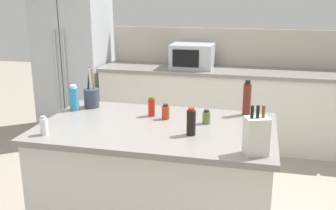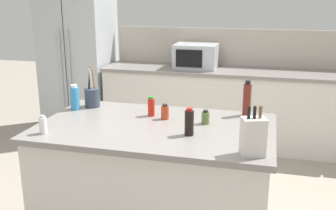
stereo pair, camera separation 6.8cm
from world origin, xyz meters
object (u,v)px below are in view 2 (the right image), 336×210
at_px(hot_sauce_bottle, 151,107).
at_px(utensil_crock, 92,97).
at_px(spice_jar_paprika, 165,112).
at_px(salt_shaker, 43,125).
at_px(spice_jar_oregano, 205,118).
at_px(knife_block, 253,136).
at_px(soy_sauce_bottle, 189,122).
at_px(refrigerator, 79,65).
at_px(microwave, 196,56).
at_px(dish_soap_bottle, 75,98).
at_px(vinegar_bottle, 247,99).

bearing_deg(hot_sauce_bottle, utensil_crock, 167.63).
xyz_separation_m(utensil_crock, spice_jar_paprika, (0.65, -0.16, -0.03)).
bearing_deg(salt_shaker, spice_jar_oregano, 25.23).
bearing_deg(knife_block, soy_sauce_bottle, 130.99).
bearing_deg(spice_jar_paprika, refrigerator, 129.91).
xyz_separation_m(refrigerator, knife_block, (2.40, -2.61, 0.15)).
bearing_deg(salt_shaker, microwave, 78.26).
distance_m(spice_jar_paprika, salt_shaker, 0.85).
relative_size(refrigerator, microwave, 3.54).
xyz_separation_m(microwave, spice_jar_oregano, (0.46, -2.08, -0.10)).
bearing_deg(refrigerator, dish_soap_bottle, -63.82).
bearing_deg(dish_soap_bottle, salt_shaker, -83.89).
relative_size(microwave, spice_jar_paprika, 4.56).
height_order(knife_block, hot_sauce_bottle, knife_block).
bearing_deg(utensil_crock, microwave, 75.34).
relative_size(refrigerator, dish_soap_bottle, 8.94).
height_order(refrigerator, dish_soap_bottle, refrigerator).
bearing_deg(salt_shaker, refrigerator, 112.26).
relative_size(knife_block, spice_jar_paprika, 2.60).
relative_size(hot_sauce_bottle, dish_soap_bottle, 0.74).
distance_m(knife_block, spice_jar_oregano, 0.60).
xyz_separation_m(vinegar_bottle, spice_jar_oregano, (-0.27, -0.27, -0.08)).
distance_m(microwave, utensil_crock, 1.94).
bearing_deg(spice_jar_oregano, knife_block, -54.34).
xyz_separation_m(spice_jar_paprika, dish_soap_bottle, (-0.75, 0.05, 0.04)).
bearing_deg(refrigerator, hot_sauce_bottle, -51.41).
bearing_deg(salt_shaker, soy_sauce_bottle, 13.01).
xyz_separation_m(microwave, knife_block, (0.81, -2.56, -0.03)).
bearing_deg(spice_jar_paprika, microwave, 94.50).
distance_m(refrigerator, utensil_crock, 2.22).
bearing_deg(knife_block, refrigerator, 112.89).
bearing_deg(spice_jar_paprika, vinegar_bottle, 22.84).
relative_size(soy_sauce_bottle, spice_jar_oregano, 1.85).
distance_m(knife_block, hot_sauce_bottle, 0.96).
height_order(microwave, dish_soap_bottle, microwave).
distance_m(salt_shaker, dish_soap_bottle, 0.56).
xyz_separation_m(knife_block, dish_soap_bottle, (-1.40, 0.57, -0.02)).
relative_size(knife_block, soy_sauce_bottle, 1.58).
bearing_deg(salt_shaker, vinegar_bottle, 30.49).
bearing_deg(soy_sauce_bottle, hot_sauce_bottle, 136.90).
xyz_separation_m(knife_block, salt_shaker, (-1.34, 0.02, -0.06)).
height_order(soy_sauce_bottle, vinegar_bottle, vinegar_bottle).
bearing_deg(hot_sauce_bottle, soy_sauce_bottle, -43.10).
height_order(spice_jar_oregano, salt_shaker, salt_shaker).
height_order(refrigerator, vinegar_bottle, refrigerator).
bearing_deg(spice_jar_oregano, salt_shaker, -154.77).
height_order(salt_shaker, dish_soap_bottle, dish_soap_bottle).
xyz_separation_m(utensil_crock, dish_soap_bottle, (-0.10, -0.11, 0.01)).
bearing_deg(hot_sauce_bottle, vinegar_bottle, 15.57).
xyz_separation_m(refrigerator, dish_soap_bottle, (1.00, -2.04, 0.13)).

